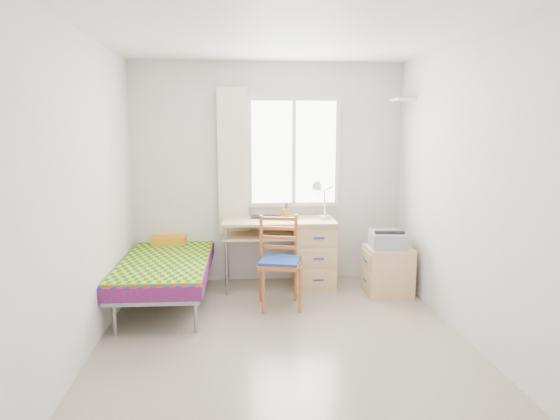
# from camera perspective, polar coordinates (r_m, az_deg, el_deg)

# --- Properties ---
(floor) EXTENTS (3.50, 3.50, 0.00)m
(floor) POSITION_cam_1_polar(r_m,az_deg,el_deg) (4.58, 0.25, -14.28)
(floor) COLOR #BCAD93
(floor) RESTS_ON ground
(ceiling) EXTENTS (3.50, 3.50, 0.00)m
(ceiling) POSITION_cam_1_polar(r_m,az_deg,el_deg) (4.27, 0.28, 19.68)
(ceiling) COLOR white
(ceiling) RESTS_ON wall_back
(wall_back) EXTENTS (3.20, 0.00, 3.20)m
(wall_back) POSITION_cam_1_polar(r_m,az_deg,el_deg) (5.96, -1.33, 4.19)
(wall_back) COLOR silver
(wall_back) RESTS_ON ground
(wall_left) EXTENTS (0.00, 3.50, 3.50)m
(wall_left) POSITION_cam_1_polar(r_m,az_deg,el_deg) (4.38, -21.07, 1.71)
(wall_left) COLOR silver
(wall_left) RESTS_ON ground
(wall_right) EXTENTS (0.00, 3.50, 3.50)m
(wall_right) POSITION_cam_1_polar(r_m,az_deg,el_deg) (4.66, 20.27, 2.18)
(wall_right) COLOR silver
(wall_right) RESTS_ON ground
(window) EXTENTS (1.10, 0.04, 1.30)m
(window) POSITION_cam_1_polar(r_m,az_deg,el_deg) (5.95, 1.58, 6.59)
(window) COLOR white
(window) RESTS_ON wall_back
(curtain) EXTENTS (0.35, 0.05, 1.70)m
(curtain) POSITION_cam_1_polar(r_m,az_deg,el_deg) (5.87, -5.40, 5.54)
(curtain) COLOR white
(curtain) RESTS_ON wall_back
(floating_shelf) EXTENTS (0.20, 0.32, 0.03)m
(floating_shelf) POSITION_cam_1_polar(r_m,az_deg,el_deg) (5.90, 13.83, 12.14)
(floating_shelf) COLOR white
(floating_shelf) RESTS_ON wall_right
(bed) EXTENTS (0.94, 1.95, 0.83)m
(bed) POSITION_cam_1_polar(r_m,az_deg,el_deg) (5.51, -12.70, -5.95)
(bed) COLOR gray
(bed) RESTS_ON floor
(desk) EXTENTS (1.30, 0.63, 0.80)m
(desk) POSITION_cam_1_polar(r_m,az_deg,el_deg) (5.83, 3.24, -4.59)
(desk) COLOR tan
(desk) RESTS_ON floor
(chair) EXTENTS (0.50, 0.50, 0.95)m
(chair) POSITION_cam_1_polar(r_m,az_deg,el_deg) (5.17, 0.05, -5.27)
(chair) COLOR #AB3B21
(chair) RESTS_ON floor
(cabinet) EXTENTS (0.50, 0.44, 0.54)m
(cabinet) POSITION_cam_1_polar(r_m,az_deg,el_deg) (5.73, 12.18, -6.76)
(cabinet) COLOR tan
(cabinet) RESTS_ON floor
(printer) EXTENTS (0.39, 0.44, 0.18)m
(printer) POSITION_cam_1_polar(r_m,az_deg,el_deg) (5.63, 12.10, -3.27)
(printer) COLOR #A4A5AC
(printer) RESTS_ON cabinet
(laptop) EXTENTS (0.37, 0.26, 0.03)m
(laptop) POSITION_cam_1_polar(r_m,az_deg,el_deg) (5.76, -1.63, -0.86)
(laptop) COLOR black
(laptop) RESTS_ON desk
(pen_cup) EXTENTS (0.10, 0.10, 0.10)m
(pen_cup) POSITION_cam_1_polar(r_m,az_deg,el_deg) (5.83, 0.68, -0.37)
(pen_cup) COLOR orange
(pen_cup) RESTS_ON desk
(task_lamp) EXTENTS (0.24, 0.33, 0.45)m
(task_lamp) POSITION_cam_1_polar(r_m,az_deg,el_deg) (5.63, 4.71, 1.63)
(task_lamp) COLOR white
(task_lamp) RESTS_ON desk
(book) EXTENTS (0.25, 0.29, 0.02)m
(book) POSITION_cam_1_polar(r_m,az_deg,el_deg) (5.77, -2.64, -3.13)
(book) COLOR gray
(book) RESTS_ON desk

